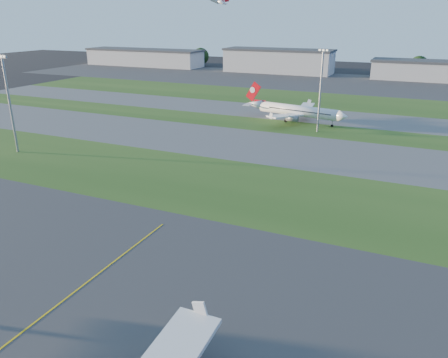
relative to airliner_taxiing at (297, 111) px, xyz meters
The scene contains 19 objects.
ground 118.94m from the airliner_taxiing, 92.55° to the right, with size 700.00×700.00×0.00m, color black.
apron_near 118.94m from the airliner_taxiing, 92.55° to the right, with size 300.00×70.00×0.01m, color #333335.
grass_strip_a 67.08m from the airliner_taxiing, 94.53° to the right, with size 300.00×34.00×0.01m, color #234717.
taxiway_a 34.39m from the airliner_taxiing, 98.90° to the right, with size 300.00×32.00×0.01m, color #515154.
grass_strip_b 10.97m from the airliner_taxiing, 121.12° to the right, with size 300.00×18.00×0.01m, color #234717.
taxiway_b 14.80m from the airliner_taxiing, 111.74° to the left, with size 300.00×26.00×0.01m, color #515154.
grass_strip_c 46.72m from the airliner_taxiing, 96.52° to the left, with size 300.00×40.00×0.01m, color #234717.
apron_far 106.45m from the airliner_taxiing, 92.85° to the left, with size 400.00×80.00×0.01m, color #333335.
yellow_line 118.82m from the airliner_taxiing, 90.14° to the right, with size 0.25×60.00×0.02m, color gold.
airliner_taxiing is the anchor object (origin of this frame).
light_mast_west 90.60m from the airliner_taxiing, 132.08° to the right, with size 3.20×0.70×25.80m.
light_mast_centre 18.10m from the airliner_taxiing, 47.90° to the right, with size 3.20×0.70×25.80m.
hangar_far_west 206.59m from the airliner_taxiing, 138.74° to the left, with size 91.80×23.00×12.20m.
hangar_west 145.28m from the airliner_taxiing, 110.26° to the left, with size 71.40×23.00×15.20m.
hangar_east 145.04m from the airliner_taxiing, 69.95° to the left, with size 81.60×23.00×11.20m.
tree_far_west 245.80m from the airliner_taxiing, 142.61° to the left, with size 11.00×11.00×12.00m.
tree_west 190.20m from the airliner_taxiing, 127.32° to the left, with size 12.10×12.10×13.20m.
tree_mid_west 149.41m from the airliner_taxiing, 99.74° to the left, with size 9.90×9.90×10.80m.
tree_mid_east 154.23m from the airliner_taxiing, 76.99° to the left, with size 11.55×11.55×12.60m.
Camera 1 is at (43.86, -29.57, 34.94)m, focal length 35.00 mm.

